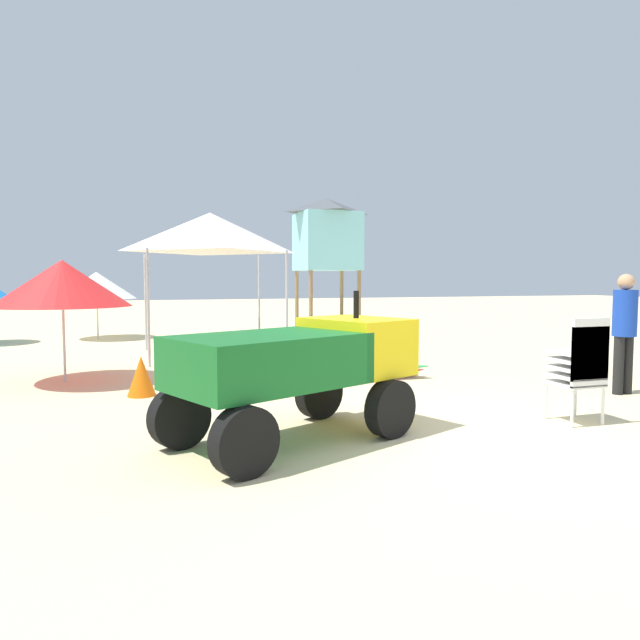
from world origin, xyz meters
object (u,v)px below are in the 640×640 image
Objects in this scene: utility_cart at (299,363)px; surfboard_pile at (359,373)px; popup_canopy at (210,233)px; traffic_cone_far at (141,376)px; beach_umbrella_far at (97,285)px; stacked_plastic_chairs at (582,362)px; lifeguard_tower at (327,235)px; traffic_cone_near at (212,358)px; beach_umbrella_left at (62,283)px; lifeguard_near_left at (624,325)px.

surfboard_pile is (1.83, 2.95, -0.66)m from utility_cart.
popup_canopy is 5.39× the size of traffic_cone_far.
popup_canopy reaches higher than beach_umbrella_far.
lifeguard_tower reaches higher than stacked_plastic_chairs.
popup_canopy is at bearing -59.87° from beach_umbrella_far.
beach_umbrella_far is at bearing 107.72° from traffic_cone_near.
lifeguard_tower is 2.00× the size of beach_umbrella_far.
beach_umbrella_left is at bearing 179.72° from traffic_cone_near.
traffic_cone_far is (-1.49, -4.03, -2.32)m from popup_canopy.
traffic_cone_near is at bearing -0.28° from beach_umbrella_left.
utility_cart is 1.36× the size of beach_umbrella_far.
popup_canopy is at bearing 82.72° from traffic_cone_near.
surfboard_pile is at bearing 58.18° from utility_cart.
beach_umbrella_left is (-5.81, 4.65, 0.86)m from stacked_plastic_chairs.
stacked_plastic_chairs is 0.71× the size of lifeguard_near_left.
traffic_cone_far is (-5.77, -8.97, -2.74)m from lifeguard_tower.
utility_cart is 4.33m from traffic_cone_near.
beach_umbrella_left is 6.85m from beach_umbrella_far.
utility_cart is 0.68× the size of lifeguard_tower.
traffic_cone_near is at bearing -72.28° from beach_umbrella_far.
utility_cart is 5.10m from beach_umbrella_left.
utility_cart reaches higher than surfboard_pile.
utility_cart is at bearing -170.73° from lifeguard_near_left.
beach_umbrella_left is (-2.63, 4.29, 0.77)m from utility_cart.
utility_cart is 12.70m from lifeguard_tower.
surfboard_pile is 0.60× the size of lifeguard_tower.
lifeguard_tower is 7.51× the size of traffic_cone_near.
lifeguard_tower reaches higher than surfboard_pile.
stacked_plastic_chairs is 12.37m from lifeguard_tower.
lifeguard_near_left reaches higher than traffic_cone_near.
beach_umbrella_far is at bearing 96.98° from traffic_cone_far.
beach_umbrella_far is (-6.79, -0.60, -1.57)m from lifeguard_tower.
lifeguard_tower is at bearing 70.00° from utility_cart.
lifeguard_near_left is at bearing -34.15° from surfboard_pile.
beach_umbrella_left reaches higher than traffic_cone_near.
lifeguard_near_left is 3.03× the size of traffic_cone_far.
traffic_cone_near reaches higher than surfboard_pile.
beach_umbrella_left is 1.01× the size of beach_umbrella_far.
utility_cart is 2.34× the size of stacked_plastic_chairs.
lifeguard_near_left is 0.82× the size of beach_umbrella_far.
lifeguard_tower reaches higher than traffic_cone_near.
lifeguard_tower is 10.26m from beach_umbrella_left.
surfboard_pile is at bearing -31.64° from traffic_cone_near.
surfboard_pile is at bearing 145.85° from lifeguard_near_left.
lifeguard_tower is at bearing 47.18° from beach_umbrella_left.
lifeguard_near_left is at bearing 32.90° from stacked_plastic_chairs.
utility_cart is at bearing 173.62° from stacked_plastic_chairs.
beach_umbrella_far reaches higher than stacked_plastic_chairs.
popup_canopy reaches higher than traffic_cone_near.
popup_canopy reaches higher than utility_cart.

